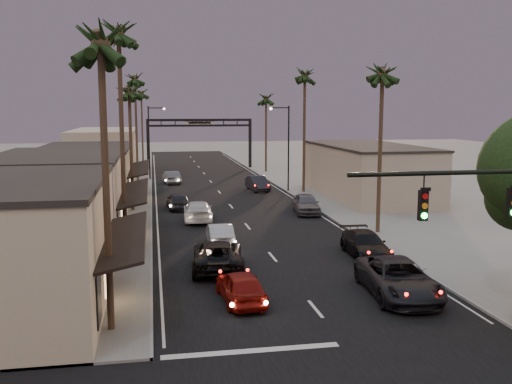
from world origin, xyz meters
name	(u,v)px	position (x,y,z in m)	size (l,w,h in m)	color
ground	(227,201)	(0.00, 40.00, 0.00)	(200.00, 200.00, 0.00)	slate
road	(220,193)	(0.00, 45.00, 0.00)	(14.00, 120.00, 0.02)	black
sidewalk_left	(129,186)	(-9.50, 52.00, 0.06)	(5.00, 92.00, 0.12)	slate
sidewalk_right	(293,182)	(9.50, 52.00, 0.06)	(5.00, 92.00, 0.12)	slate
storefront_near	(7,250)	(-13.00, 12.00, 2.75)	(8.00, 12.00, 5.50)	#B8AD8C
storefront_mid	(59,199)	(-13.00, 26.00, 2.75)	(8.00, 14.00, 5.50)	#A49883
storefront_far	(86,175)	(-13.00, 42.00, 2.50)	(8.00, 16.00, 5.00)	#B8AD8C
storefront_dist	(105,152)	(-13.00, 65.00, 3.00)	(8.00, 20.00, 6.00)	#A49883
building_right	(367,172)	(14.00, 40.00, 2.50)	(8.00, 18.00, 5.00)	#A49883
arch	(200,131)	(0.00, 70.00, 5.53)	(15.20, 0.40, 7.27)	black
streetlight_right	(286,141)	(6.92, 45.00, 5.33)	(2.13, 0.30, 9.00)	black
streetlight_left	(151,137)	(-6.92, 58.00, 5.33)	(2.13, 0.30, 9.00)	black
palm_la	(100,32)	(-8.60, 9.00, 11.44)	(3.20, 3.20, 13.20)	#38281C
palm_lb	(118,27)	(-8.60, 22.00, 13.39)	(3.20, 3.20, 15.20)	#38281C
palm_lc	(129,87)	(-8.60, 36.00, 10.47)	(3.20, 3.20, 12.20)	#38281C
palm_ld	(135,76)	(-8.60, 55.00, 12.42)	(3.20, 3.20, 14.20)	#38281C
palm_ra	(383,67)	(8.60, 24.00, 11.44)	(3.20, 3.20, 13.20)	#38281C
palm_rb	(305,72)	(8.60, 44.00, 12.42)	(3.20, 3.20, 14.20)	#38281C
palm_rc	(266,96)	(8.60, 64.00, 10.47)	(3.20, 3.20, 12.20)	#38281C
palm_far	(141,91)	(-8.30, 78.00, 11.44)	(3.20, 3.20, 13.20)	#38281C
oncoming_red	(241,286)	(-3.06, 11.52, 0.73)	(1.74, 4.31, 1.47)	maroon
oncoming_pickup	(218,255)	(-3.48, 17.02, 0.80)	(2.66, 5.76, 1.60)	black
oncoming_silver	(220,234)	(-2.72, 22.52, 0.71)	(1.51, 4.33, 1.43)	#A6A5AB
oncoming_white	(198,211)	(-3.46, 30.88, 0.78)	(2.18, 5.35, 1.55)	silver
oncoming_dgrey	(178,201)	(-4.74, 36.42, 0.76)	(1.79, 4.44, 1.51)	black
oncoming_grey_far	(171,177)	(-4.72, 53.87, 0.74)	(1.57, 4.51, 1.49)	#535358
curbside_near	(398,278)	(4.27, 11.03, 0.85)	(2.82, 6.13, 1.70)	black
curbside_black	(366,244)	(5.43, 18.13, 0.74)	(2.06, 5.07, 1.47)	black
curbside_grey	(306,204)	(5.72, 32.44, 0.83)	(1.96, 4.86, 1.66)	#4E4E53
curbside_far	(258,183)	(4.17, 46.41, 0.78)	(1.65, 4.74, 1.56)	black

